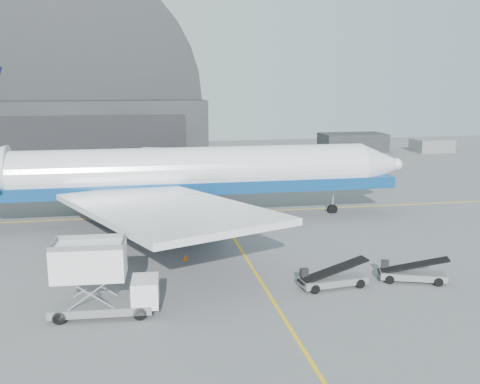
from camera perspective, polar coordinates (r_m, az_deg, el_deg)
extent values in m
plane|color=#565659|center=(43.64, 1.51, -8.38)|extent=(200.00, 200.00, 0.00)
cube|color=gold|center=(62.52, -2.36, -2.24)|extent=(80.00, 0.25, 0.02)
cube|color=gold|center=(41.80, 2.10, -9.28)|extent=(0.25, 40.00, 0.02)
cube|color=black|center=(106.30, -17.94, 6.16)|extent=(50.00, 28.00, 12.00)
cube|color=black|center=(92.49, -18.95, 4.76)|extent=(42.00, 0.40, 9.50)
cube|color=black|center=(122.36, 11.88, 4.28)|extent=(14.00, 8.00, 4.00)
cube|color=slate|center=(126.37, 19.73, 4.07)|extent=(8.00, 6.00, 2.80)
cylinder|color=white|center=(58.59, -4.80, 2.32)|extent=(38.31, 5.11, 5.11)
cone|color=white|center=(64.41, 14.61, 2.81)|extent=(4.68, 5.11, 5.11)
sphere|color=white|center=(65.34, 16.30, 2.84)|extent=(1.49, 1.49, 1.49)
cube|color=black|center=(63.79, 13.60, 3.36)|extent=(2.77, 2.34, 0.74)
cube|color=navy|center=(58.88, -4.77, 0.73)|extent=(44.69, 5.16, 1.28)
cube|color=white|center=(45.99, -8.39, -1.66)|extent=(19.62, 26.09, 1.55)
cube|color=white|center=(71.10, -9.28, 2.95)|extent=(19.62, 26.09, 1.55)
cylinder|color=gray|center=(50.73, -4.93, -2.31)|extent=(5.53, 2.87, 2.87)
cylinder|color=gray|center=(67.33, -6.41, 1.09)|extent=(5.53, 2.87, 2.87)
cylinder|color=#A5A5AA|center=(62.99, 9.86, -0.92)|extent=(0.30, 0.30, 2.98)
cylinder|color=black|center=(63.21, 9.83, -1.81)|extent=(1.17, 0.37, 1.17)
cylinder|color=black|center=(56.11, -6.51, -3.30)|extent=(1.38, 0.48, 1.38)
cylinder|color=black|center=(62.71, -6.98, -1.73)|extent=(1.38, 0.48, 1.38)
cube|color=slate|center=(36.78, -14.50, -11.67)|extent=(6.64, 2.98, 0.54)
cube|color=white|center=(36.19, -10.07, -10.38)|extent=(1.88, 2.59, 1.73)
cube|color=black|center=(36.05, -8.78, -9.95)|extent=(0.21, 2.06, 0.97)
cube|color=white|center=(35.79, -15.78, -7.11)|extent=(4.70, 2.97, 2.17)
cylinder|color=black|center=(35.56, -10.63, -12.60)|extent=(0.88, 0.38, 0.87)
cylinder|color=black|center=(37.65, -10.44, -11.20)|extent=(0.88, 0.38, 0.87)
cylinder|color=black|center=(36.22, -18.71, -12.57)|extent=(0.88, 0.38, 0.87)
cylinder|color=black|center=(38.27, -18.05, -11.21)|extent=(0.88, 0.38, 0.87)
cube|color=black|center=(54.63, 0.08, -3.73)|extent=(3.93, 2.69, 0.81)
cube|color=white|center=(54.65, 0.60, -2.94)|extent=(1.57, 1.85, 0.81)
cylinder|color=black|center=(54.36, 1.68, -3.96)|extent=(0.86, 0.48, 0.81)
cylinder|color=black|center=(55.94, 0.91, -3.51)|extent=(0.86, 0.48, 0.81)
cylinder|color=black|center=(53.40, -0.79, -4.24)|extent=(0.86, 0.48, 0.81)
cylinder|color=black|center=(55.01, -1.49, -3.77)|extent=(0.86, 0.48, 0.81)
cube|color=slate|center=(40.73, 9.88, -9.27)|extent=(5.20, 2.30, 0.51)
cube|color=black|center=(40.46, 9.92, -8.21)|extent=(5.45, 1.77, 1.46)
cube|color=black|center=(40.21, 6.85, -8.59)|extent=(0.62, 0.52, 0.69)
cylinder|color=black|center=(40.98, 12.69, -9.51)|extent=(0.71, 0.36, 0.69)
cylinder|color=black|center=(42.28, 11.60, -8.80)|extent=(0.71, 0.36, 0.69)
cylinder|color=black|center=(39.36, 8.00, -10.23)|extent=(0.71, 0.36, 0.69)
cylinder|color=black|center=(40.70, 7.03, -9.45)|extent=(0.71, 0.36, 0.69)
cube|color=slate|center=(43.29, 17.91, -8.43)|extent=(5.14, 3.15, 0.50)
cube|color=black|center=(43.04, 17.97, -7.46)|extent=(5.26, 2.74, 1.41)
cube|color=black|center=(43.39, 15.21, -7.45)|extent=(0.67, 0.60, 0.66)
cylinder|color=black|center=(42.97, 20.41, -8.98)|extent=(0.72, 0.48, 0.66)
cylinder|color=black|center=(44.40, 20.00, -8.30)|extent=(0.72, 0.48, 0.66)
cylinder|color=black|center=(42.36, 15.67, -8.98)|extent=(0.72, 0.48, 0.66)
cylinder|color=black|center=(43.80, 15.42, -8.27)|extent=(0.72, 0.48, 0.66)
cube|color=#E15907|center=(46.31, -5.82, -7.23)|extent=(0.41, 0.41, 0.03)
cone|color=#E15907|center=(46.22, -5.82, -6.90)|extent=(0.41, 0.41, 0.60)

